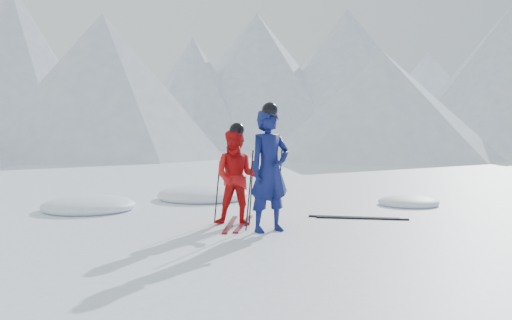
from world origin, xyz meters
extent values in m
plane|color=white|center=(0.00, 0.00, 0.00)|extent=(160.00, 160.00, 0.00)
cone|color=#B2BCD1|center=(-11.51, 40.48, 7.17)|extent=(23.96, 23.96, 14.35)
cone|color=#B2BCD1|center=(-5.08, 51.27, 5.96)|extent=(17.69, 17.69, 11.93)
cone|color=#B2BCD1|center=(4.51, 43.52, 5.42)|extent=(19.63, 19.63, 10.85)
cone|color=#B2BCD1|center=(11.74, 46.25, 7.07)|extent=(23.31, 23.31, 14.15)
cone|color=#B2BCD1|center=(21.49, 44.84, 7.44)|extent=(28.94, 28.94, 14.88)
cone|color=silver|center=(31.93, 45.34, 5.38)|extent=(24.45, 24.45, 10.76)
cone|color=#B2BCD1|center=(31.85, 32.40, 6.51)|extent=(28.50, 28.50, 13.01)
cone|color=#B2BCD1|center=(12.00, 20.00, 3.25)|extent=(14.00, 14.00, 6.50)
cone|color=#B2BCD1|center=(-4.00, 26.00, 4.50)|extent=(16.00, 16.00, 9.00)
imported|color=#0D154E|center=(-1.49, -0.89, 1.00)|extent=(0.83, 0.66, 2.00)
imported|color=red|center=(-1.85, -0.15, 0.84)|extent=(0.99, 0.89, 1.68)
cylinder|color=black|center=(-1.79, -0.74, 0.67)|extent=(0.13, 0.09, 1.33)
cylinder|color=black|center=(-1.24, -0.64, 0.67)|extent=(0.13, 0.08, 1.33)
cylinder|color=black|center=(-2.15, 0.10, 0.56)|extent=(0.11, 0.09, 1.12)
cylinder|color=black|center=(-1.55, 0.00, 0.56)|extent=(0.11, 0.08, 1.12)
cube|color=black|center=(-1.97, -0.15, 0.01)|extent=(0.65, 1.63, 0.03)
cube|color=black|center=(-1.73, -0.15, 0.01)|extent=(0.76, 1.60, 0.03)
cube|color=black|center=(0.45, -0.02, 0.01)|extent=(1.55, 0.86, 0.03)
cube|color=black|center=(0.55, -0.17, 0.01)|extent=(1.58, 0.81, 0.03)
ellipsoid|color=white|center=(-4.39, 2.43, 0.00)|extent=(1.92, 1.92, 0.42)
ellipsoid|color=white|center=(2.43, 1.30, 0.00)|extent=(1.33, 1.33, 0.29)
ellipsoid|color=white|center=(-1.78, 3.60, 0.00)|extent=(2.19, 2.19, 0.48)
camera|label=1|loc=(-4.10, -9.28, 1.63)|focal=38.00mm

